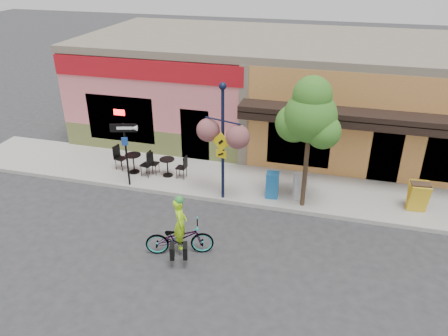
# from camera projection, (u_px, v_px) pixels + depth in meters

# --- Properties ---
(ground) EXTENTS (90.00, 90.00, 0.00)m
(ground) POSITION_uv_depth(u_px,v_px,m) (248.00, 215.00, 14.70)
(ground) COLOR #2D2D30
(ground) RESTS_ON ground
(sidewalk) EXTENTS (24.00, 3.00, 0.15)m
(sidewalk) POSITION_uv_depth(u_px,v_px,m) (260.00, 185.00, 16.39)
(sidewalk) COLOR #9E9B93
(sidewalk) RESTS_ON ground
(curb) EXTENTS (24.00, 0.12, 0.15)m
(curb) POSITION_uv_depth(u_px,v_px,m) (252.00, 205.00, 15.14)
(curb) COLOR #A8A59E
(curb) RESTS_ON ground
(building) EXTENTS (18.20, 8.20, 4.50)m
(building) POSITION_uv_depth(u_px,v_px,m) (284.00, 88.00, 20.14)
(building) COLOR #DF6E75
(building) RESTS_ON ground
(bicycle) EXTENTS (2.10, 1.28, 1.04)m
(bicycle) POSITION_uv_depth(u_px,v_px,m) (180.00, 238.00, 12.66)
(bicycle) COLOR maroon
(bicycle) RESTS_ON ground
(cyclist_rider) EXTENTS (0.54, 0.67, 1.58)m
(cyclist_rider) POSITION_uv_depth(u_px,v_px,m) (181.00, 230.00, 12.53)
(cyclist_rider) COLOR #AFF519
(cyclist_rider) RESTS_ON ground
(lamp_post) EXTENTS (1.42, 0.89, 4.16)m
(lamp_post) POSITION_uv_depth(u_px,v_px,m) (223.00, 143.00, 14.52)
(lamp_post) COLOR #111836
(lamp_post) RESTS_ON sidewalk
(one_way_sign) EXTENTS (0.95, 0.45, 2.44)m
(one_way_sign) POSITION_uv_depth(u_px,v_px,m) (127.00, 155.00, 15.72)
(one_way_sign) COLOR black
(one_way_sign) RESTS_ON sidewalk
(cafe_set_left) EXTENTS (1.79, 1.15, 0.99)m
(cafe_set_left) POSITION_uv_depth(u_px,v_px,m) (133.00, 161.00, 16.94)
(cafe_set_left) COLOR black
(cafe_set_left) RESTS_ON sidewalk
(cafe_set_right) EXTENTS (1.57, 0.83, 0.93)m
(cafe_set_right) POSITION_uv_depth(u_px,v_px,m) (167.00, 165.00, 16.71)
(cafe_set_right) COLOR black
(cafe_set_right) RESTS_ON sidewalk
(newspaper_box_blue) EXTENTS (0.45, 0.41, 0.95)m
(newspaper_box_blue) POSITION_uv_depth(u_px,v_px,m) (272.00, 185.00, 15.27)
(newspaper_box_blue) COLOR #1A5F9F
(newspaper_box_blue) RESTS_ON sidewalk
(newspaper_box_grey) EXTENTS (0.53, 0.51, 0.92)m
(newspaper_box_grey) POSITION_uv_depth(u_px,v_px,m) (300.00, 186.00, 15.25)
(newspaper_box_grey) COLOR silver
(newspaper_box_grey) RESTS_ON sidewalk
(street_tree) EXTENTS (1.83, 1.83, 4.55)m
(street_tree) POSITION_uv_depth(u_px,v_px,m) (308.00, 144.00, 13.98)
(street_tree) COLOR #3D7A26
(street_tree) RESTS_ON sidewalk
(sandwich_board) EXTENTS (0.65, 0.50, 1.03)m
(sandwich_board) POSITION_uv_depth(u_px,v_px,m) (419.00, 200.00, 14.30)
(sandwich_board) COLOR yellow
(sandwich_board) RESTS_ON sidewalk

